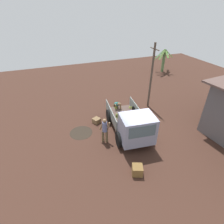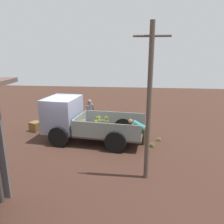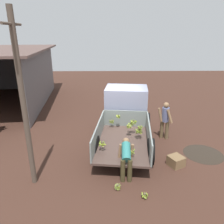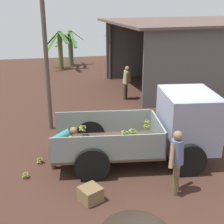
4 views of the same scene
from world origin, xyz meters
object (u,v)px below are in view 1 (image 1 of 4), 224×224
at_px(person_bystander_near_shed, 213,112).
at_px(utility_pole, 151,76).
at_px(banana_bunch_on_ground_0, 117,108).
at_px(wooden_crate_0, 97,121).
at_px(banana_bunch_on_ground_1, 107,108).
at_px(person_worker_loading, 117,106).
at_px(wooden_crate_1, 137,170).
at_px(cargo_truck, 134,126).
at_px(person_foreground_visitor, 105,129).

bearing_deg(person_bystander_near_shed, utility_pole, -115.22).
height_order(banana_bunch_on_ground_0, wooden_crate_0, wooden_crate_0).
bearing_deg(banana_bunch_on_ground_0, wooden_crate_0, -59.91).
xyz_separation_m(person_bystander_near_shed, banana_bunch_on_ground_1, (-4.54, -6.46, -0.82)).
relative_size(person_worker_loading, person_bystander_near_shed, 0.74).
distance_m(wooden_crate_0, wooden_crate_1, 5.18).
height_order(person_worker_loading, banana_bunch_on_ground_1, person_worker_loading).
height_order(utility_pole, banana_bunch_on_ground_0, utility_pole).
bearing_deg(banana_bunch_on_ground_0, person_worker_loading, -24.86).
relative_size(cargo_truck, person_foreground_visitor, 2.90).
distance_m(cargo_truck, banana_bunch_on_ground_1, 4.47).
relative_size(person_worker_loading, banana_bunch_on_ground_1, 6.02).
distance_m(person_worker_loading, wooden_crate_0, 2.03).
height_order(utility_pole, person_foreground_visitor, utility_pole).
bearing_deg(banana_bunch_on_ground_0, utility_pole, 81.28).
height_order(cargo_truck, wooden_crate_0, cargo_truck).
bearing_deg(person_bystander_near_shed, wooden_crate_0, -84.44).
bearing_deg(person_bystander_near_shed, person_foreground_visitor, -69.37).
bearing_deg(banana_bunch_on_ground_1, wooden_crate_1, -5.94).
relative_size(person_foreground_visitor, person_worker_loading, 1.40).
bearing_deg(person_worker_loading, banana_bunch_on_ground_1, -153.23).
relative_size(cargo_truck, wooden_crate_1, 9.34).
bearing_deg(cargo_truck, wooden_crate_1, -14.85).
bearing_deg(person_worker_loading, utility_pole, 96.59).
bearing_deg(wooden_crate_1, wooden_crate_0, -172.47).
distance_m(banana_bunch_on_ground_0, wooden_crate_0, 2.49).
xyz_separation_m(banana_bunch_on_ground_1, wooden_crate_1, (6.76, -0.70, 0.16)).
bearing_deg(wooden_crate_0, person_foreground_visitor, -2.00).
height_order(person_bystander_near_shed, banana_bunch_on_ground_1, person_bystander_near_shed).
bearing_deg(cargo_truck, person_bystander_near_shed, 94.89).
height_order(cargo_truck, person_worker_loading, cargo_truck).
xyz_separation_m(cargo_truck, person_worker_loading, (-3.32, 0.22, -0.38)).
height_order(banana_bunch_on_ground_0, wooden_crate_1, wooden_crate_1).
relative_size(utility_pole, wooden_crate_1, 9.75).
relative_size(cargo_truck, wooden_crate_0, 10.19).
relative_size(person_foreground_visitor, person_bystander_near_shed, 1.04).
relative_size(utility_pole, banana_bunch_on_ground_1, 25.45).
bearing_deg(utility_pole, person_bystander_near_shed, 38.90).
xyz_separation_m(cargo_truck, person_bystander_near_shed, (0.19, 6.21, -0.21)).
relative_size(cargo_truck, person_worker_loading, 4.05).
xyz_separation_m(banana_bunch_on_ground_1, wooden_crate_0, (1.63, -1.38, 0.08)).
height_order(cargo_truck, person_foreground_visitor, cargo_truck).
distance_m(cargo_truck, utility_pole, 5.02).
bearing_deg(cargo_truck, banana_bunch_on_ground_0, 179.14).
xyz_separation_m(banana_bunch_on_ground_0, wooden_crate_1, (6.38, -1.48, 0.16)).
bearing_deg(utility_pole, person_foreground_visitor, -58.35).
xyz_separation_m(person_foreground_visitor, wooden_crate_0, (-2.18, 0.08, -0.77)).
bearing_deg(wooden_crate_1, banana_bunch_on_ground_0, 166.97).
xyz_separation_m(person_worker_loading, banana_bunch_on_ground_0, (-0.65, 0.30, -0.65)).
xyz_separation_m(cargo_truck, wooden_crate_1, (2.42, -0.95, -0.87)).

